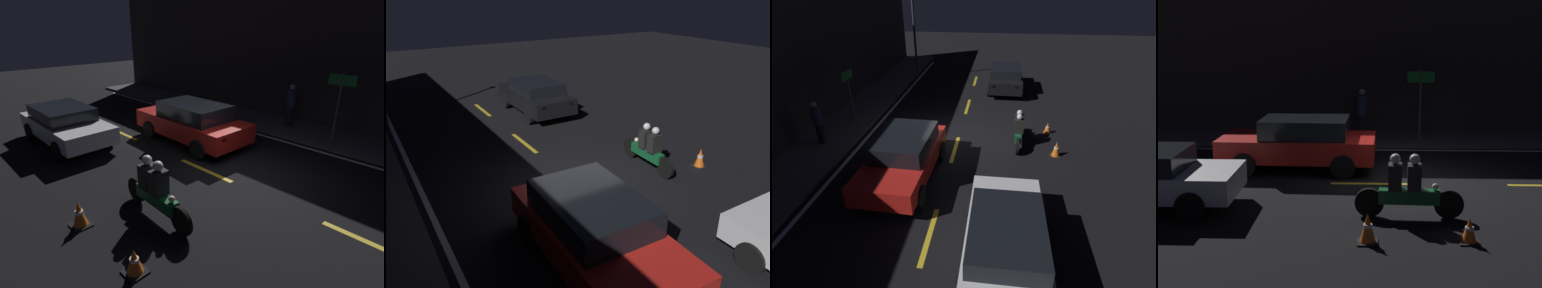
% 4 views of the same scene
% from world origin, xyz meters
% --- Properties ---
extents(ground_plane, '(56.00, 56.00, 0.00)m').
position_xyz_m(ground_plane, '(0.00, 0.00, 0.00)').
color(ground_plane, black).
extents(raised_curb, '(28.00, 2.32, 0.12)m').
position_xyz_m(raised_curb, '(0.00, 5.19, 0.06)').
color(raised_curb, '#424244').
rests_on(raised_curb, ground).
extents(building_front, '(28.00, 0.30, 5.75)m').
position_xyz_m(building_front, '(0.00, 6.50, 2.88)').
color(building_front, '#2D2826').
rests_on(building_front, ground).
extents(lane_dash_a, '(2.00, 0.14, 0.01)m').
position_xyz_m(lane_dash_a, '(-10.00, 0.00, 0.00)').
color(lane_dash_a, gold).
rests_on(lane_dash_a, ground).
extents(lane_dash_b, '(2.00, 0.14, 0.01)m').
position_xyz_m(lane_dash_b, '(-5.50, 0.00, 0.00)').
color(lane_dash_b, gold).
rests_on(lane_dash_b, ground).
extents(lane_dash_c, '(2.00, 0.14, 0.01)m').
position_xyz_m(lane_dash_c, '(-1.00, 0.00, 0.00)').
color(lane_dash_c, gold).
rests_on(lane_dash_c, ground).
extents(lane_dash_d, '(2.00, 0.14, 0.01)m').
position_xyz_m(lane_dash_d, '(3.50, 0.00, 0.00)').
color(lane_dash_d, gold).
rests_on(lane_dash_d, ground).
extents(lane_solid_kerb, '(25.20, 0.14, 0.01)m').
position_xyz_m(lane_solid_kerb, '(0.00, 3.77, 0.00)').
color(lane_solid_kerb, silver).
rests_on(lane_solid_kerb, ground).
extents(sedan_white, '(4.16, 1.94, 1.31)m').
position_xyz_m(sedan_white, '(-6.06, -1.91, 0.71)').
color(sedan_white, silver).
rests_on(sedan_white, ground).
extents(taxi_red, '(4.33, 2.14, 1.47)m').
position_xyz_m(taxi_red, '(-2.94, 1.37, 0.79)').
color(taxi_red, red).
rests_on(taxi_red, ground).
extents(motorcycle, '(2.29, 0.39, 1.38)m').
position_xyz_m(motorcycle, '(-0.24, -2.41, 0.65)').
color(motorcycle, black).
rests_on(motorcycle, ground).
extents(traffic_cone_near, '(0.40, 0.40, 0.59)m').
position_xyz_m(traffic_cone_near, '(-1.04, -3.79, 0.29)').
color(traffic_cone_near, black).
rests_on(traffic_cone_near, ground).
extents(traffic_cone_mid, '(0.38, 0.38, 0.49)m').
position_xyz_m(traffic_cone_mid, '(0.85, -3.71, 0.24)').
color(traffic_cone_mid, black).
rests_on(traffic_cone_mid, ground).
extents(pedestrian, '(0.34, 0.34, 1.69)m').
position_xyz_m(pedestrian, '(-1.28, 5.25, 0.98)').
color(pedestrian, black).
rests_on(pedestrian, raised_curb).
extents(shop_sign, '(0.90, 0.08, 2.40)m').
position_xyz_m(shop_sign, '(0.69, 4.81, 1.81)').
color(shop_sign, '#4C4C51').
rests_on(shop_sign, raised_curb).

